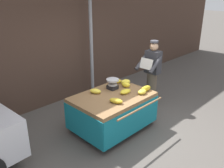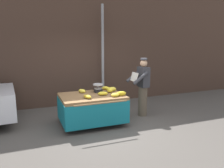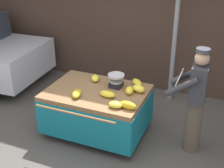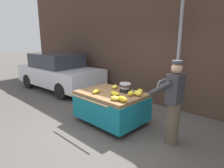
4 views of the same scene
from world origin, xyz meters
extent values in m
plane|color=#514C47|center=(0.00, 0.00, 0.00)|extent=(60.00, 60.00, 0.00)
cylinder|color=gray|center=(0.65, 2.19, 1.68)|extent=(0.09, 0.09, 3.35)
cube|color=olive|center=(-0.24, 0.50, 0.77)|extent=(1.64, 1.18, 0.08)
cylinder|color=black|center=(-0.98, 0.50, 0.38)|extent=(0.05, 0.76, 0.76)
cylinder|color=#B7B7BC|center=(-1.01, 0.50, 0.38)|extent=(0.01, 0.14, 0.14)
cylinder|color=black|center=(0.49, 0.50, 0.38)|extent=(0.05, 0.76, 0.76)
cylinder|color=#B7B7BC|center=(0.52, 0.50, 0.38)|extent=(0.01, 0.14, 0.14)
cylinder|color=#4C4742|center=(-0.24, 1.01, 0.36)|extent=(0.05, 0.05, 0.73)
cube|color=#147284|center=(-0.24, -0.08, 0.43)|extent=(1.64, 0.02, 0.60)
cube|color=#147284|center=(-0.24, 1.09, 0.43)|extent=(1.64, 0.02, 0.60)
cube|color=#147284|center=(-1.06, 0.50, 0.43)|extent=(0.02, 1.18, 0.60)
cube|color=#147284|center=(0.57, 0.50, 0.43)|extent=(0.02, 1.18, 0.60)
cylinder|color=olive|center=(-0.24, -0.26, 0.79)|extent=(1.31, 0.04, 0.04)
cube|color=black|center=(0.01, 0.75, 0.85)|extent=(0.20, 0.20, 0.09)
cylinder|color=#B7B7BC|center=(0.01, 0.75, 0.95)|extent=(0.02, 0.02, 0.11)
cylinder|color=#B7B7BC|center=(0.01, 0.75, 1.02)|extent=(0.28, 0.28, 0.04)
cylinder|color=#B7B7BC|center=(0.01, 0.75, 0.92)|extent=(0.21, 0.21, 0.03)
ellipsoid|color=yellow|center=(0.31, 0.95, 0.86)|extent=(0.28, 0.30, 0.10)
ellipsoid|color=yellow|center=(0.01, 0.37, 0.85)|extent=(0.28, 0.18, 0.10)
ellipsoid|color=yellow|center=(-0.42, 0.84, 0.86)|extent=(0.23, 0.28, 0.10)
ellipsoid|color=yellow|center=(0.26, 0.11, 0.86)|extent=(0.22, 0.16, 0.10)
ellipsoid|color=gold|center=(-0.45, 0.20, 0.85)|extent=(0.22, 0.31, 0.10)
ellipsoid|color=yellow|center=(0.42, 0.72, 0.87)|extent=(0.27, 0.23, 0.12)
ellipsoid|color=gold|center=(0.44, 0.15, 0.87)|extent=(0.28, 0.15, 0.12)
ellipsoid|color=yellow|center=(0.30, 0.61, 0.86)|extent=(0.19, 0.23, 0.12)
cylinder|color=brown|center=(1.35, 0.64, 0.44)|extent=(0.26, 0.26, 0.88)
cube|color=#333338|center=(1.35, 0.64, 1.17)|extent=(0.24, 0.39, 0.58)
sphere|color=tan|center=(1.35, 0.64, 1.56)|extent=(0.21, 0.21, 0.21)
cylinder|color=#3F3F47|center=(1.35, 0.64, 1.69)|extent=(0.20, 0.20, 0.05)
cylinder|color=#333338|center=(1.15, 0.42, 1.18)|extent=(0.48, 0.11, 0.37)
cylinder|color=#333338|center=(1.13, 0.84, 1.18)|extent=(0.48, 0.11, 0.37)
cube|color=silver|center=(1.05, 0.63, 1.19)|extent=(0.11, 0.34, 0.25)
cylinder|color=black|center=(-2.94, 2.20, 0.30)|extent=(0.61, 0.21, 0.60)
camera|label=1|loc=(-3.54, -2.75, 2.93)|focal=38.73mm
camera|label=2|loc=(-1.93, -5.29, 2.31)|focal=37.67mm
camera|label=3|loc=(1.75, -3.60, 3.15)|focal=49.52mm
camera|label=4|loc=(2.94, -2.77, 2.12)|focal=30.50mm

